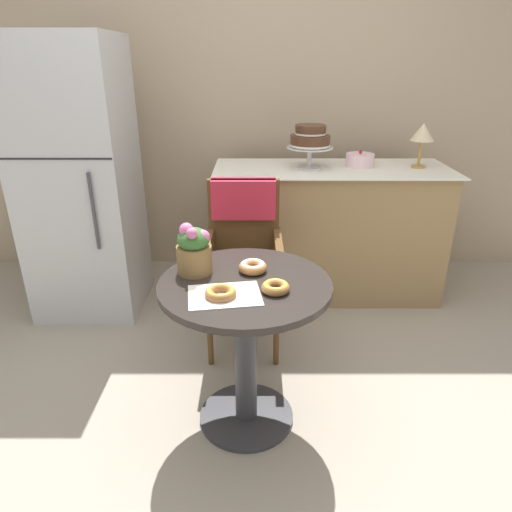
{
  "coord_description": "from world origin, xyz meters",
  "views": [
    {
      "loc": [
        0.05,
        -1.67,
        1.56
      ],
      "look_at": [
        0.05,
        0.15,
        0.77
      ],
      "focal_mm": 31.85,
      "sensor_mm": 36.0,
      "label": 1
    }
  ],
  "objects_px": {
    "cafe_table": "(244,326)",
    "round_layer_cake": "(359,160)",
    "donut_side": "(252,266)",
    "tiered_cake_stand": "(309,140)",
    "flower_vase": "(193,249)",
    "wicker_chair": "(242,239)",
    "refrigerator": "(79,183)",
    "donut_front": "(275,287)",
    "table_lamp": "(421,134)",
    "donut_mid": "(220,292)"
  },
  "relations": [
    {
      "from": "cafe_table",
      "to": "table_lamp",
      "type": "distance_m",
      "value": 1.83
    },
    {
      "from": "refrigerator",
      "to": "flower_vase",
      "type": "bearing_deg",
      "value": -50.31
    },
    {
      "from": "flower_vase",
      "to": "table_lamp",
      "type": "relative_size",
      "value": 0.78
    },
    {
      "from": "cafe_table",
      "to": "refrigerator",
      "type": "bearing_deg",
      "value": 133.67
    },
    {
      "from": "donut_front",
      "to": "donut_mid",
      "type": "bearing_deg",
      "value": -168.46
    },
    {
      "from": "cafe_table",
      "to": "round_layer_cake",
      "type": "xyz_separation_m",
      "value": [
        0.74,
        1.35,
        0.43
      ]
    },
    {
      "from": "donut_front",
      "to": "cafe_table",
      "type": "bearing_deg",
      "value": 144.61
    },
    {
      "from": "wicker_chair",
      "to": "flower_vase",
      "type": "relative_size",
      "value": 4.28
    },
    {
      "from": "wicker_chair",
      "to": "flower_vase",
      "type": "bearing_deg",
      "value": -107.11
    },
    {
      "from": "tiered_cake_stand",
      "to": "round_layer_cake",
      "type": "distance_m",
      "value": 0.37
    },
    {
      "from": "tiered_cake_stand",
      "to": "donut_mid",
      "type": "bearing_deg",
      "value": -108.68
    },
    {
      "from": "table_lamp",
      "to": "refrigerator",
      "type": "bearing_deg",
      "value": -174.4
    },
    {
      "from": "donut_mid",
      "to": "tiered_cake_stand",
      "type": "height_order",
      "value": "tiered_cake_stand"
    },
    {
      "from": "donut_side",
      "to": "tiered_cake_stand",
      "type": "bearing_deg",
      "value": 73.28
    },
    {
      "from": "wicker_chair",
      "to": "donut_front",
      "type": "xyz_separation_m",
      "value": [
        0.15,
        -0.78,
        0.1
      ]
    },
    {
      "from": "donut_mid",
      "to": "tiered_cake_stand",
      "type": "relative_size",
      "value": 0.41
    },
    {
      "from": "wicker_chair",
      "to": "refrigerator",
      "type": "relative_size",
      "value": 0.56
    },
    {
      "from": "round_layer_cake",
      "to": "refrigerator",
      "type": "distance_m",
      "value": 1.8
    },
    {
      "from": "donut_mid",
      "to": "round_layer_cake",
      "type": "bearing_deg",
      "value": 60.82
    },
    {
      "from": "donut_side",
      "to": "refrigerator",
      "type": "relative_size",
      "value": 0.07
    },
    {
      "from": "cafe_table",
      "to": "round_layer_cake",
      "type": "relative_size",
      "value": 3.88
    },
    {
      "from": "donut_side",
      "to": "flower_vase",
      "type": "xyz_separation_m",
      "value": [
        -0.25,
        -0.0,
        0.08
      ]
    },
    {
      "from": "donut_front",
      "to": "tiered_cake_stand",
      "type": "bearing_deg",
      "value": 78.94
    },
    {
      "from": "flower_vase",
      "to": "round_layer_cake",
      "type": "distance_m",
      "value": 1.58
    },
    {
      "from": "donut_side",
      "to": "tiered_cake_stand",
      "type": "relative_size",
      "value": 0.4
    },
    {
      "from": "refrigerator",
      "to": "donut_front",
      "type": "bearing_deg",
      "value": -45.35
    },
    {
      "from": "wicker_chair",
      "to": "donut_front",
      "type": "distance_m",
      "value": 0.8
    },
    {
      "from": "wicker_chair",
      "to": "flower_vase",
      "type": "xyz_separation_m",
      "value": [
        -0.19,
        -0.6,
        0.19
      ]
    },
    {
      "from": "wicker_chair",
      "to": "round_layer_cake",
      "type": "distance_m",
      "value": 1.05
    },
    {
      "from": "flower_vase",
      "to": "tiered_cake_stand",
      "type": "distance_m",
      "value": 1.38
    },
    {
      "from": "tiered_cake_stand",
      "to": "table_lamp",
      "type": "xyz_separation_m",
      "value": [
        0.72,
        0.01,
        0.03
      ]
    },
    {
      "from": "wicker_chair",
      "to": "refrigerator",
      "type": "bearing_deg",
      "value": 158.86
    },
    {
      "from": "donut_mid",
      "to": "tiered_cake_stand",
      "type": "bearing_deg",
      "value": 71.32
    },
    {
      "from": "donut_front",
      "to": "donut_mid",
      "type": "xyz_separation_m",
      "value": [
        -0.21,
        -0.04,
        -0.0
      ]
    },
    {
      "from": "donut_mid",
      "to": "round_layer_cake",
      "type": "distance_m",
      "value": 1.71
    },
    {
      "from": "donut_mid",
      "to": "tiered_cake_stand",
      "type": "distance_m",
      "value": 1.55
    },
    {
      "from": "wicker_chair",
      "to": "round_layer_cake",
      "type": "xyz_separation_m",
      "value": [
        0.76,
        0.66,
        0.3
      ]
    },
    {
      "from": "wicker_chair",
      "to": "donut_side",
      "type": "distance_m",
      "value": 0.61
    },
    {
      "from": "round_layer_cake",
      "to": "refrigerator",
      "type": "height_order",
      "value": "refrigerator"
    },
    {
      "from": "donut_front",
      "to": "donut_mid",
      "type": "distance_m",
      "value": 0.22
    },
    {
      "from": "donut_front",
      "to": "table_lamp",
      "type": "xyz_separation_m",
      "value": [
        0.99,
        1.4,
        0.38
      ]
    },
    {
      "from": "donut_side",
      "to": "round_layer_cake",
      "type": "distance_m",
      "value": 1.45
    },
    {
      "from": "donut_side",
      "to": "round_layer_cake",
      "type": "height_order",
      "value": "round_layer_cake"
    },
    {
      "from": "cafe_table",
      "to": "round_layer_cake",
      "type": "height_order",
      "value": "round_layer_cake"
    },
    {
      "from": "donut_front",
      "to": "round_layer_cake",
      "type": "height_order",
      "value": "round_layer_cake"
    },
    {
      "from": "donut_front",
      "to": "round_layer_cake",
      "type": "distance_m",
      "value": 1.57
    },
    {
      "from": "cafe_table",
      "to": "wicker_chair",
      "type": "relative_size",
      "value": 0.75
    },
    {
      "from": "round_layer_cake",
      "to": "refrigerator",
      "type": "relative_size",
      "value": 0.11
    },
    {
      "from": "donut_front",
      "to": "refrigerator",
      "type": "xyz_separation_m",
      "value": [
        -1.17,
        1.19,
        0.11
      ]
    },
    {
      "from": "cafe_table",
      "to": "donut_front",
      "type": "height_order",
      "value": "donut_front"
    }
  ]
}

